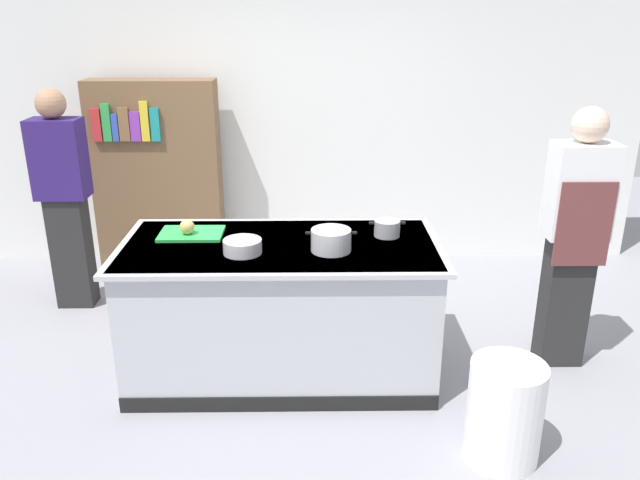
{
  "coord_description": "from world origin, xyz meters",
  "views": [
    {
      "loc": [
        0.2,
        -3.64,
        2.28
      ],
      "look_at": [
        0.25,
        0.2,
        0.85
      ],
      "focal_mm": 35.46,
      "sensor_mm": 36.0,
      "label": 1
    }
  ],
  "objects_px": {
    "onion": "(187,227)",
    "sauce_pan": "(387,228)",
    "person_chef": "(574,234)",
    "person_guest": "(64,196)",
    "bookshelf": "(158,177)",
    "mixing_bowl": "(243,246)",
    "trash_bin": "(504,412)",
    "stock_pot": "(331,240)"
  },
  "relations": [
    {
      "from": "person_guest",
      "to": "sauce_pan",
      "type": "bearing_deg",
      "value": 79.11
    },
    {
      "from": "sauce_pan",
      "to": "person_chef",
      "type": "relative_size",
      "value": 0.13
    },
    {
      "from": "onion",
      "to": "sauce_pan",
      "type": "xyz_separation_m",
      "value": [
        1.27,
        0.0,
        -0.02
      ]
    },
    {
      "from": "onion",
      "to": "trash_bin",
      "type": "bearing_deg",
      "value": -29.09
    },
    {
      "from": "onion",
      "to": "person_chef",
      "type": "bearing_deg",
      "value": -0.53
    },
    {
      "from": "onion",
      "to": "person_guest",
      "type": "distance_m",
      "value": 1.43
    },
    {
      "from": "mixing_bowl",
      "to": "trash_bin",
      "type": "bearing_deg",
      "value": -26.78
    },
    {
      "from": "mixing_bowl",
      "to": "bookshelf",
      "type": "xyz_separation_m",
      "value": [
        -0.95,
        1.95,
        -0.09
      ]
    },
    {
      "from": "onion",
      "to": "mixing_bowl",
      "type": "relative_size",
      "value": 0.41
    },
    {
      "from": "person_chef",
      "to": "bookshelf",
      "type": "relative_size",
      "value": 1.01
    },
    {
      "from": "onion",
      "to": "mixing_bowl",
      "type": "bearing_deg",
      "value": -36.9
    },
    {
      "from": "stock_pot",
      "to": "person_chef",
      "type": "xyz_separation_m",
      "value": [
        1.55,
        0.23,
        -0.05
      ]
    },
    {
      "from": "person_chef",
      "to": "mixing_bowl",
      "type": "bearing_deg",
      "value": 87.99
    },
    {
      "from": "sauce_pan",
      "to": "trash_bin",
      "type": "relative_size",
      "value": 0.41
    },
    {
      "from": "mixing_bowl",
      "to": "onion",
      "type": "bearing_deg",
      "value": 143.1
    },
    {
      "from": "person_guest",
      "to": "person_chef",
      "type": "bearing_deg",
      "value": 85.28
    },
    {
      "from": "trash_bin",
      "to": "bookshelf",
      "type": "bearing_deg",
      "value": 131.62
    },
    {
      "from": "person_chef",
      "to": "person_guest",
      "type": "xyz_separation_m",
      "value": [
        -3.57,
        0.93,
        -0.0
      ]
    },
    {
      "from": "onion",
      "to": "person_guest",
      "type": "xyz_separation_m",
      "value": [
        -1.11,
        0.9,
        -0.06
      ]
    },
    {
      "from": "sauce_pan",
      "to": "person_chef",
      "type": "height_order",
      "value": "person_chef"
    },
    {
      "from": "mixing_bowl",
      "to": "sauce_pan",
      "type": "bearing_deg",
      "value": 17.9
    },
    {
      "from": "trash_bin",
      "to": "person_guest",
      "type": "relative_size",
      "value": 0.32
    },
    {
      "from": "stock_pot",
      "to": "person_chef",
      "type": "relative_size",
      "value": 0.18
    },
    {
      "from": "onion",
      "to": "mixing_bowl",
      "type": "height_order",
      "value": "onion"
    },
    {
      "from": "bookshelf",
      "to": "person_guest",
      "type": "bearing_deg",
      "value": -125.25
    },
    {
      "from": "person_chef",
      "to": "person_guest",
      "type": "distance_m",
      "value": 3.69
    },
    {
      "from": "mixing_bowl",
      "to": "trash_bin",
      "type": "relative_size",
      "value": 0.41
    },
    {
      "from": "onion",
      "to": "bookshelf",
      "type": "height_order",
      "value": "bookshelf"
    },
    {
      "from": "stock_pot",
      "to": "person_guest",
      "type": "relative_size",
      "value": 0.18
    },
    {
      "from": "onion",
      "to": "sauce_pan",
      "type": "relative_size",
      "value": 0.41
    },
    {
      "from": "onion",
      "to": "stock_pot",
      "type": "height_order",
      "value": "stock_pot"
    },
    {
      "from": "onion",
      "to": "sauce_pan",
      "type": "bearing_deg",
      "value": 0.19
    },
    {
      "from": "mixing_bowl",
      "to": "person_guest",
      "type": "height_order",
      "value": "person_guest"
    },
    {
      "from": "mixing_bowl",
      "to": "trash_bin",
      "type": "height_order",
      "value": "mixing_bowl"
    },
    {
      "from": "onion",
      "to": "trash_bin",
      "type": "xyz_separation_m",
      "value": [
        1.79,
        -1.0,
        -0.69
      ]
    },
    {
      "from": "mixing_bowl",
      "to": "person_guest",
      "type": "distance_m",
      "value": 1.9
    },
    {
      "from": "onion",
      "to": "stock_pot",
      "type": "bearing_deg",
      "value": -15.58
    },
    {
      "from": "mixing_bowl",
      "to": "person_chef",
      "type": "relative_size",
      "value": 0.13
    },
    {
      "from": "stock_pot",
      "to": "bookshelf",
      "type": "relative_size",
      "value": 0.18
    },
    {
      "from": "trash_bin",
      "to": "person_chef",
      "type": "height_order",
      "value": "person_chef"
    },
    {
      "from": "sauce_pan",
      "to": "person_guest",
      "type": "height_order",
      "value": "person_guest"
    },
    {
      "from": "sauce_pan",
      "to": "trash_bin",
      "type": "distance_m",
      "value": 1.32
    }
  ]
}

